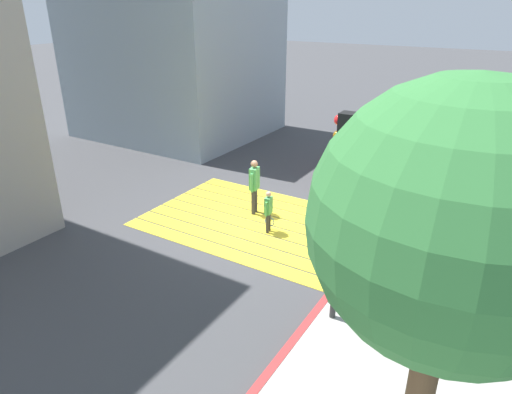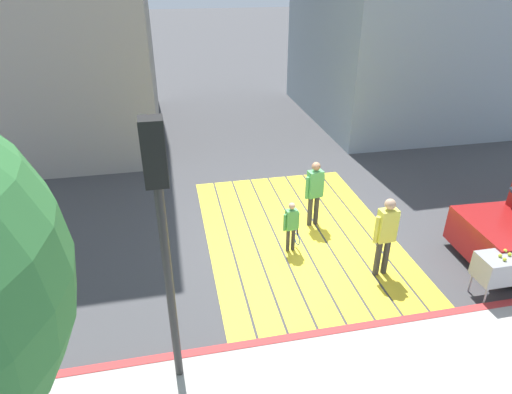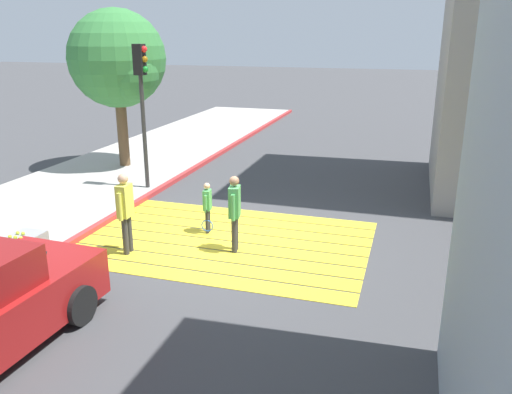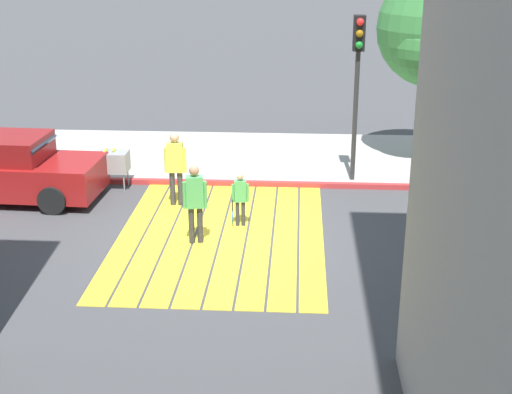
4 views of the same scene
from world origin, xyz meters
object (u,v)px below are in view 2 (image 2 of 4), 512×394
at_px(traffic_light_corner, 161,210).
at_px(pedestrian_child_with_racket, 292,224).
at_px(pedestrian_adult_lead, 386,232).
at_px(tennis_ball_cart, 499,268).
at_px(pedestrian_adult_trailing, 315,189).

bearing_deg(traffic_light_corner, pedestrian_child_with_racket, -41.51).
xyz_separation_m(pedestrian_adult_lead, pedestrian_child_with_racket, (1.20, 1.60, -0.35)).
height_order(tennis_ball_cart, pedestrian_adult_trailing, pedestrian_adult_trailing).
distance_m(tennis_ball_cart, pedestrian_adult_lead, 2.14).
relative_size(traffic_light_corner, tennis_ball_cart, 4.17).
xyz_separation_m(pedestrian_adult_lead, pedestrian_adult_trailing, (2.17, 0.77, -0.05)).
height_order(traffic_light_corner, tennis_ball_cart, traffic_light_corner).
relative_size(tennis_ball_cart, pedestrian_child_with_racket, 0.83).
height_order(traffic_light_corner, pedestrian_adult_trailing, traffic_light_corner).
xyz_separation_m(tennis_ball_cart, pedestrian_adult_lead, (1.12, 1.80, 0.34)).
xyz_separation_m(pedestrian_adult_trailing, pedestrian_child_with_racket, (-0.97, 0.84, -0.30)).
bearing_deg(traffic_light_corner, pedestrian_adult_lead, -67.08).
bearing_deg(pedestrian_adult_trailing, pedestrian_child_with_racket, 139.25).
distance_m(pedestrian_adult_lead, pedestrian_adult_trailing, 2.30).
height_order(tennis_ball_cart, pedestrian_child_with_racket, pedestrian_child_with_racket).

